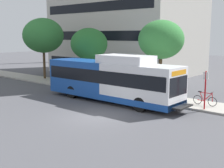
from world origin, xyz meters
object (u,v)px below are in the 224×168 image
at_px(street_tree_near_stop, 161,40).
at_px(street_tree_far_block, 43,36).
at_px(bicycle_parked, 205,99).
at_px(street_tree_mid_block, 89,44).
at_px(bus_stop_sign_pole, 205,87).
at_px(transit_bus, 111,80).

relative_size(street_tree_near_stop, street_tree_far_block, 0.90).
bearing_deg(bicycle_parked, street_tree_near_stop, 77.30).
bearing_deg(street_tree_mid_block, bicycle_parked, -94.24).
relative_size(street_tree_mid_block, street_tree_far_block, 0.82).
bearing_deg(street_tree_far_block, bus_stop_sign_pole, -95.43).
height_order(bus_stop_sign_pole, street_tree_mid_block, street_tree_mid_block).
relative_size(bus_stop_sign_pole, street_tree_mid_block, 0.46).
bearing_deg(transit_bus, street_tree_mid_block, 58.10).
height_order(transit_bus, bicycle_parked, transit_bus).
bearing_deg(street_tree_near_stop, street_tree_far_block, 90.77).
xyz_separation_m(bicycle_parked, street_tree_far_block, (0.77, 19.70, 4.48)).
distance_m(transit_bus, street_tree_mid_block, 7.80).
height_order(bicycle_parked, street_tree_mid_block, street_tree_mid_block).
bearing_deg(street_tree_mid_block, street_tree_far_block, 91.25).
xyz_separation_m(bus_stop_sign_pole, street_tree_far_block, (1.92, 20.15, 3.39)).
relative_size(bus_stop_sign_pole, street_tree_far_block, 0.38).
distance_m(street_tree_near_stop, street_tree_mid_block, 8.20).
bearing_deg(bus_stop_sign_pole, bicycle_parked, 21.91).
bearing_deg(transit_bus, street_tree_near_stop, -25.91).
bearing_deg(street_tree_near_stop, street_tree_mid_block, 90.35).
bearing_deg(transit_bus, bus_stop_sign_pole, -74.82).
xyz_separation_m(transit_bus, street_tree_near_stop, (3.95, -1.92, 3.02)).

